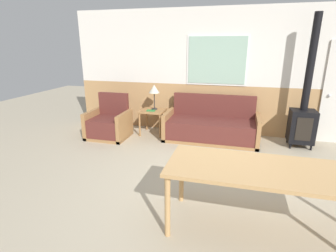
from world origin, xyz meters
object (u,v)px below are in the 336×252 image
at_px(armchair, 109,125).
at_px(side_table, 153,114).
at_px(dining_table, 264,174).
at_px(wood_stove, 303,114).
at_px(table_lamp, 154,90).
at_px(couch, 211,127).

bearing_deg(armchair, side_table, 24.90).
relative_size(dining_table, wood_stove, 0.80).
bearing_deg(armchair, dining_table, -40.88).
height_order(armchair, table_lamp, table_lamp).
xyz_separation_m(armchair, dining_table, (2.98, -2.34, 0.40)).
xyz_separation_m(couch, table_lamp, (-1.30, 0.14, 0.73)).
distance_m(couch, wood_stove, 1.79).
distance_m(side_table, dining_table, 3.51).
relative_size(side_table, dining_table, 0.28).
bearing_deg(dining_table, armchair, 141.89).
relative_size(armchair, wood_stove, 0.37).
bearing_deg(table_lamp, wood_stove, -1.21).
relative_size(couch, side_table, 3.50).
relative_size(couch, dining_table, 0.97).
bearing_deg(armchair, table_lamp, 29.21).
bearing_deg(couch, side_table, 177.97).
xyz_separation_m(couch, side_table, (-1.31, 0.05, 0.19)).
bearing_deg(dining_table, wood_stove, 71.73).
xyz_separation_m(armchair, table_lamp, (0.87, 0.54, 0.72)).
distance_m(couch, table_lamp, 1.49).
distance_m(couch, armchair, 2.21).
distance_m(couch, dining_table, 2.89).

